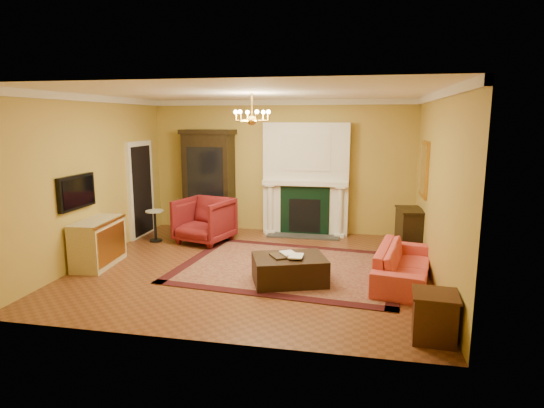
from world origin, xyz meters
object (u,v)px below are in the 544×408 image
(console_table, at_px, (410,231))
(leather_ottoman, at_px, (289,269))
(wingback_armchair, at_px, (204,218))
(coral_sofa, at_px, (404,258))
(china_cabinet, at_px, (209,183))
(commode, at_px, (98,243))
(end_table, at_px, (434,318))
(pedestal_table, at_px, (155,223))

(console_table, height_order, leather_ottoman, console_table)
(leather_ottoman, bearing_deg, wingback_armchair, 116.62)
(coral_sofa, relative_size, leather_ottoman, 1.76)
(china_cabinet, height_order, console_table, china_cabinet)
(china_cabinet, distance_m, leather_ottoman, 4.04)
(commode, distance_m, leather_ottoman, 3.49)
(coral_sofa, xyz_separation_m, leather_ottoman, (-1.78, -0.42, -0.16))
(china_cabinet, relative_size, end_table, 4.03)
(wingback_armchair, relative_size, console_table, 1.26)
(console_table, xyz_separation_m, leather_ottoman, (-2.03, -2.17, -0.19))
(end_table, bearing_deg, china_cabinet, 133.07)
(commode, height_order, leather_ottoman, commode)
(commode, xyz_separation_m, coral_sofa, (5.26, 0.20, -0.03))
(china_cabinet, distance_m, end_table, 6.45)
(commode, distance_m, coral_sofa, 5.26)
(end_table, bearing_deg, coral_sofa, 95.57)
(wingback_armchair, bearing_deg, leather_ottoman, -27.68)
(end_table, xyz_separation_m, leather_ottoman, (-1.97, 1.55, -0.05))
(end_table, bearing_deg, wingback_armchair, 138.85)
(china_cabinet, bearing_deg, wingback_armchair, -72.93)
(wingback_armchair, bearing_deg, pedestal_table, -156.64)
(china_cabinet, bearing_deg, coral_sofa, -29.05)
(wingback_armchair, xyz_separation_m, coral_sofa, (3.93, -1.63, -0.13))
(china_cabinet, relative_size, coral_sofa, 1.13)
(china_cabinet, xyz_separation_m, commode, (-1.08, -2.91, -0.70))
(china_cabinet, xyz_separation_m, console_table, (4.43, -0.95, -0.70))
(wingback_armchair, xyz_separation_m, commode, (-1.33, -1.83, -0.11))
(coral_sofa, height_order, leather_ottoman, coral_sofa)
(wingback_armchair, xyz_separation_m, end_table, (4.12, -3.60, -0.24))
(pedestal_table, height_order, console_table, console_table)
(wingback_armchair, xyz_separation_m, leather_ottoman, (2.14, -2.05, -0.30))
(wingback_armchair, height_order, coral_sofa, wingback_armchair)
(wingback_armchair, height_order, leather_ottoman, wingback_armchair)
(pedestal_table, relative_size, end_table, 1.21)
(coral_sofa, height_order, end_table, coral_sofa)
(china_cabinet, distance_m, coral_sofa, 5.03)
(commode, height_order, console_table, same)
(wingback_armchair, distance_m, leather_ottoman, 2.98)
(commode, bearing_deg, console_table, 15.22)
(pedestal_table, distance_m, end_table, 6.23)
(wingback_armchair, relative_size, end_table, 1.87)
(pedestal_table, relative_size, coral_sofa, 0.34)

